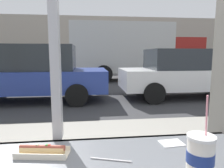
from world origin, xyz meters
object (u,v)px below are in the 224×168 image
object	(u,v)px
soda_cup_left	(200,156)
box_truck	(133,50)
parked_car_blue	(32,73)
hotdog_tray_near	(43,151)
parked_car_white	(184,73)

from	to	relation	value
soda_cup_left	box_truck	xyz separation A→B (m)	(2.12, 10.91, 0.62)
soda_cup_left	parked_car_blue	distance (m)	6.27
hotdog_tray_near	parked_car_white	xyz separation A→B (m)	(3.43, 5.64, -0.17)
soda_cup_left	hotdog_tray_near	size ratio (longest dim) A/B	1.29
parked_car_blue	soda_cup_left	bearing A→B (deg)	-70.18
hotdog_tray_near	soda_cup_left	bearing A→B (deg)	-21.99
soda_cup_left	parked_car_white	bearing A→B (deg)	64.67
soda_cup_left	parked_car_blue	xyz separation A→B (m)	(-2.13, 5.90, -0.19)
hotdog_tray_near	parked_car_white	world-z (taller)	parked_car_white
hotdog_tray_near	parked_car_white	size ratio (longest dim) A/B	0.06
parked_car_white	hotdog_tray_near	bearing A→B (deg)	-121.31
parked_car_white	box_truck	bearing A→B (deg)	97.63
parked_car_blue	box_truck	xyz separation A→B (m)	(4.25, 5.01, 0.81)
parked_car_blue	parked_car_white	xyz separation A→B (m)	(4.92, -0.00, -0.05)
soda_cup_left	box_truck	world-z (taller)	box_truck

